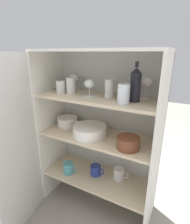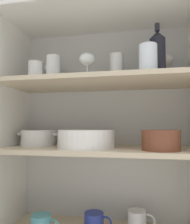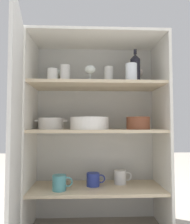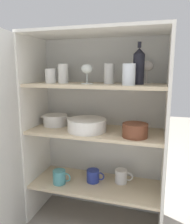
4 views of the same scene
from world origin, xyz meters
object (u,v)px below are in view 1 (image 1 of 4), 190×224
(mixing_bowl_large, at_px, (128,142))
(coffee_mug_primary, at_px, (96,170))
(wine_bottle, at_px, (135,85))
(casserole_dish, at_px, (67,121))
(plate_stack_white, at_px, (90,131))

(mixing_bowl_large, bearing_deg, coffee_mug_primary, 162.68)
(wine_bottle, bearing_deg, coffee_mug_primary, 175.79)
(wine_bottle, distance_m, mixing_bowl_large, 0.38)
(wine_bottle, bearing_deg, casserole_dish, 175.25)
(mixing_bowl_large, distance_m, coffee_mug_primary, 0.49)
(plate_stack_white, bearing_deg, mixing_bowl_large, -7.52)
(plate_stack_white, height_order, coffee_mug_primary, plate_stack_white)
(plate_stack_white, relative_size, casserole_dish, 1.14)
(wine_bottle, distance_m, coffee_mug_primary, 0.81)
(mixing_bowl_large, relative_size, casserole_dish, 0.68)
(coffee_mug_primary, bearing_deg, wine_bottle, -4.21)
(wine_bottle, bearing_deg, plate_stack_white, -175.15)
(casserole_dish, distance_m, coffee_mug_primary, 0.48)
(coffee_mug_primary, bearing_deg, casserole_dish, 174.71)
(plate_stack_white, bearing_deg, casserole_dish, 164.18)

